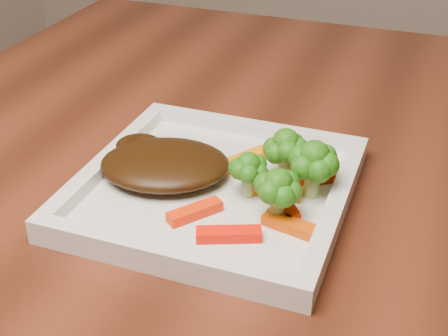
% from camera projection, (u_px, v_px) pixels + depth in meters
% --- Properties ---
extents(plate, '(0.27, 0.27, 0.01)m').
position_uv_depth(plate, '(215.00, 192.00, 0.65)').
color(plate, white).
rests_on(plate, dining_table).
extents(steak, '(0.16, 0.14, 0.03)m').
position_uv_depth(steak, '(165.00, 164.00, 0.66)').
color(steak, '#321C07').
rests_on(steak, plate).
extents(broccoli_0, '(0.06, 0.06, 0.07)m').
position_uv_depth(broccoli_0, '(286.00, 148.00, 0.65)').
color(broccoli_0, '#106010').
rests_on(broccoli_0, plate).
extents(broccoli_1, '(0.07, 0.07, 0.06)m').
position_uv_depth(broccoli_1, '(313.00, 168.00, 0.62)').
color(broccoli_1, '#196F12').
rests_on(broccoli_1, plate).
extents(broccoli_2, '(0.06, 0.06, 0.06)m').
position_uv_depth(broccoli_2, '(278.00, 194.00, 0.58)').
color(broccoli_2, '#2E5C0F').
rests_on(broccoli_2, plate).
extents(broccoli_3, '(0.05, 0.05, 0.06)m').
position_uv_depth(broccoli_3, '(248.00, 169.00, 0.62)').
color(broccoli_3, '#316911').
rests_on(broccoli_3, plate).
extents(carrot_0, '(0.06, 0.04, 0.01)m').
position_uv_depth(carrot_0, '(229.00, 234.00, 0.57)').
color(carrot_0, '#FF1304').
rests_on(carrot_0, plate).
extents(carrot_1, '(0.06, 0.03, 0.01)m').
position_uv_depth(carrot_1, '(293.00, 226.00, 0.58)').
color(carrot_1, '#CE4603').
rests_on(carrot_1, plate).
extents(carrot_2, '(0.05, 0.05, 0.01)m').
position_uv_depth(carrot_2, '(195.00, 211.00, 0.60)').
color(carrot_2, '#FF2B04').
rests_on(carrot_2, plate).
extents(carrot_3, '(0.05, 0.04, 0.01)m').
position_uv_depth(carrot_3, '(317.00, 178.00, 0.65)').
color(carrot_3, red).
rests_on(carrot_3, plate).
extents(carrot_4, '(0.05, 0.06, 0.01)m').
position_uv_depth(carrot_4, '(244.00, 159.00, 0.68)').
color(carrot_4, orange).
rests_on(carrot_4, plate).
extents(carrot_5, '(0.04, 0.05, 0.01)m').
position_uv_depth(carrot_5, '(284.00, 205.00, 0.61)').
color(carrot_5, red).
rests_on(carrot_5, plate).
extents(carrot_6, '(0.06, 0.02, 0.01)m').
position_uv_depth(carrot_6, '(275.00, 191.00, 0.63)').
color(carrot_6, orange).
rests_on(carrot_6, plate).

